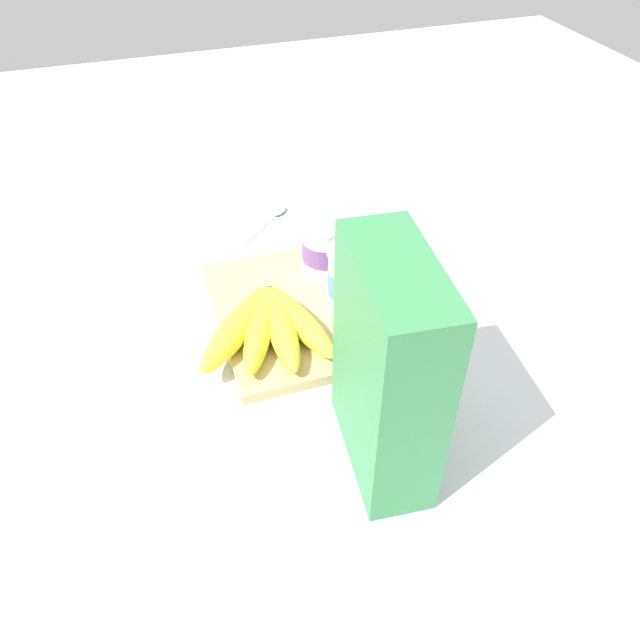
% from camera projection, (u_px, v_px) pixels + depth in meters
% --- Properties ---
extents(ground_plane, '(2.40, 2.40, 0.00)m').
position_uv_depth(ground_plane, '(301.00, 315.00, 0.89)').
color(ground_plane, silver).
extents(cutting_board, '(0.29, 0.24, 0.02)m').
position_uv_depth(cutting_board, '(300.00, 311.00, 0.89)').
color(cutting_board, tan).
rests_on(cutting_board, ground_plane).
extents(cereal_box, '(0.18, 0.09, 0.27)m').
position_uv_depth(cereal_box, '(388.00, 371.00, 0.62)').
color(cereal_box, '#38844C').
rests_on(cereal_box, ground_plane).
extents(yogurt_cup_front, '(0.07, 0.07, 0.08)m').
position_uv_depth(yogurt_cup_front, '(325.00, 247.00, 0.92)').
color(yogurt_cup_front, white).
rests_on(yogurt_cup_front, cutting_board).
extents(yogurt_cup_back, '(0.08, 0.08, 0.10)m').
position_uv_depth(yogurt_cup_back, '(354.00, 279.00, 0.85)').
color(yogurt_cup_back, white).
rests_on(yogurt_cup_back, cutting_board).
extents(banana_bunch, '(0.19, 0.20, 0.04)m').
position_uv_depth(banana_bunch, '(267.00, 326.00, 0.82)').
color(banana_bunch, yellow).
rests_on(banana_bunch, cutting_board).
extents(spoon, '(0.11, 0.11, 0.01)m').
position_uv_depth(spoon, '(270.00, 218.00, 1.08)').
color(spoon, silver).
rests_on(spoon, ground_plane).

